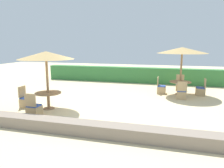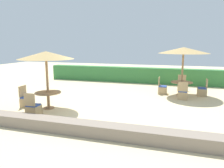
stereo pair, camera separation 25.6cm
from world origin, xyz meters
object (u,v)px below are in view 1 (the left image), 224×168
(round_table_front_left, at_px, (48,96))
(patio_chair_back_right_south, at_px, (182,94))
(patio_chair_back_right_west, at_px, (161,89))
(patio_chair_front_left_west, at_px, (26,101))
(patio_chair_back_right_east, at_px, (201,91))
(patio_chair_back_right_north, at_px, (180,86))
(parasol_front_left, at_px, (46,56))
(patio_chair_front_left_south, at_px, (34,110))
(parasol_back_right, at_px, (182,50))
(round_table_back_right, at_px, (180,84))

(round_table_front_left, bearing_deg, patio_chair_back_right_south, 30.51)
(patio_chair_back_right_west, height_order, patio_chair_front_left_west, same)
(patio_chair_back_right_east, height_order, patio_chair_back_right_north, same)
(parasol_front_left, bearing_deg, patio_chair_front_left_west, -176.93)
(patio_chair_back_right_west, bearing_deg, patio_chair_front_left_south, -40.09)
(patio_chair_back_right_west, xyz_separation_m, round_table_front_left, (-4.49, -4.27, 0.30))
(parasol_back_right, relative_size, patio_chair_back_right_west, 2.86)
(parasol_back_right, xyz_separation_m, patio_chair_front_left_west, (-6.57, -4.38, -2.14))
(patio_chair_back_right_south, bearing_deg, patio_chair_front_left_south, -142.02)
(parasol_back_right, xyz_separation_m, patio_chair_back_right_south, (0.05, -1.05, -2.14))
(round_table_back_right, distance_m, patio_chair_front_left_south, 7.69)
(patio_chair_back_right_west, bearing_deg, parasol_back_right, 92.95)
(patio_chair_back_right_east, xyz_separation_m, patio_chair_front_left_south, (-6.57, -5.41, 0.00))
(round_table_back_right, xyz_separation_m, patio_chair_back_right_south, (0.05, -1.05, -0.32))
(parasol_front_left, distance_m, patio_chair_front_left_south, 2.27)
(round_table_back_right, height_order, patio_chair_back_right_east, patio_chair_back_right_east)
(patio_chair_back_right_south, distance_m, patio_chair_back_right_north, 2.13)
(parasol_front_left, xyz_separation_m, round_table_front_left, (-0.00, 0.00, -1.70))
(patio_chair_back_right_south, bearing_deg, round_table_front_left, -149.49)
(patio_chair_front_left_south, bearing_deg, patio_chair_back_right_south, 37.98)
(patio_chair_back_right_north, distance_m, patio_chair_back_right_west, 1.54)
(round_table_back_right, distance_m, round_table_front_left, 7.00)
(round_table_front_left, height_order, patio_chair_front_left_south, patio_chair_front_left_south)
(patio_chair_back_right_north, xyz_separation_m, round_table_front_left, (-5.53, -5.40, 0.30))
(patio_chair_back_right_south, relative_size, patio_chair_front_left_west, 1.00)
(parasol_back_right, bearing_deg, patio_chair_back_right_north, 88.51)
(parasol_back_right, relative_size, patio_chair_front_left_west, 2.86)
(parasol_back_right, xyz_separation_m, round_table_back_right, (0.00, 0.00, -1.82))
(patio_chair_back_right_east, height_order, patio_chair_front_left_west, same)
(round_table_front_left, height_order, patio_chair_front_left_west, patio_chair_front_left_west)
(patio_chair_back_right_east, distance_m, patio_chair_back_right_west, 2.09)
(parasol_front_left, xyz_separation_m, patio_chair_front_left_south, (0.01, -1.05, -2.01))
(patio_chair_back_right_east, xyz_separation_m, patio_chair_back_right_south, (-1.03, -1.09, 0.00))
(round_table_back_right, distance_m, parasol_front_left, 7.20)
(patio_chair_back_right_east, bearing_deg, patio_chair_back_right_north, 45.13)
(parasol_front_left, bearing_deg, patio_chair_back_right_north, 44.30)
(patio_chair_front_left_west, bearing_deg, patio_chair_back_right_east, 120.03)
(patio_chair_back_right_north, distance_m, parasol_front_left, 7.99)
(patio_chair_back_right_east, distance_m, round_table_front_left, 7.90)
(round_table_back_right, bearing_deg, patio_chair_back_right_north, 88.51)
(round_table_back_right, bearing_deg, round_table_front_left, -141.87)
(patio_chair_back_right_east, xyz_separation_m, patio_chair_back_right_north, (-1.05, 1.04, 0.00))
(round_table_front_left, bearing_deg, patio_chair_front_left_south, -89.24)
(patio_chair_back_right_north, bearing_deg, patio_chair_front_left_west, 39.61)
(patio_chair_front_left_south, bearing_deg, patio_chair_back_right_west, 49.91)
(parasol_front_left, bearing_deg, patio_chair_back_right_south, 30.51)
(parasol_back_right, height_order, patio_chair_back_right_north, parasol_back_right)
(round_table_front_left, bearing_deg, patio_chair_back_right_west, 43.53)
(patio_chair_back_right_north, bearing_deg, parasol_front_left, 44.30)
(parasol_back_right, xyz_separation_m, patio_chair_front_left_south, (-5.49, -5.37, -2.14))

